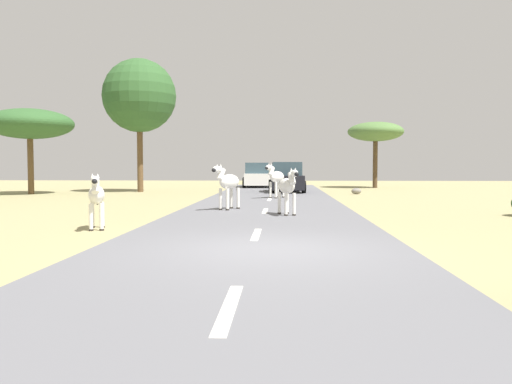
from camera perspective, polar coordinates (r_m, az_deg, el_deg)
The scene contains 13 objects.
ground_plane at distance 9.67m, azimuth 1.41°, elevation -6.55°, with size 90.00×90.00×0.00m, color #998E60.
road at distance 9.68m, azimuth -0.55°, elevation -6.39°, with size 6.00×64.00×0.05m, color slate.
lane_markings at distance 8.70m, azimuth -0.95°, elevation -7.27°, with size 0.16×56.00×0.01m.
zebra_0 at distance 24.67m, azimuth 2.20°, elevation 1.61°, with size 1.04×1.61×1.64m.
zebra_1 at distance 18.17m, azimuth -3.09°, elevation 1.06°, with size 0.98×1.58×1.60m.
zebra_2 at distance 16.20m, azimuth 3.48°, elevation 0.58°, with size 0.74×1.52×1.48m.
zebra_4 at distance 13.45m, azimuth -17.10°, elevation -0.41°, with size 0.69×1.45×1.41m.
car_0 at distance 30.42m, azimuth 3.36°, elevation 1.52°, with size 2.18×4.42×1.74m.
car_1 at distance 37.20m, azimuth 0.09°, elevation 1.78°, with size 2.22×4.44×1.74m.
tree_1 at distance 32.34m, azimuth -12.66°, elevation 10.23°, with size 4.37×4.37×7.95m.
tree_2 at distance 31.39m, azimuth -23.55°, elevation 6.82°, with size 4.71×4.71×4.70m.
tree_3 at distance 37.93m, azimuth 12.97°, elevation 6.41°, with size 3.92×3.92×4.67m.
rock_0 at distance 29.50m, azimuth 10.94°, elevation 0.10°, with size 0.55×0.40×0.33m, color gray.
Camera 1 is at (0.24, -9.54, 1.59)m, focal length 36.49 mm.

